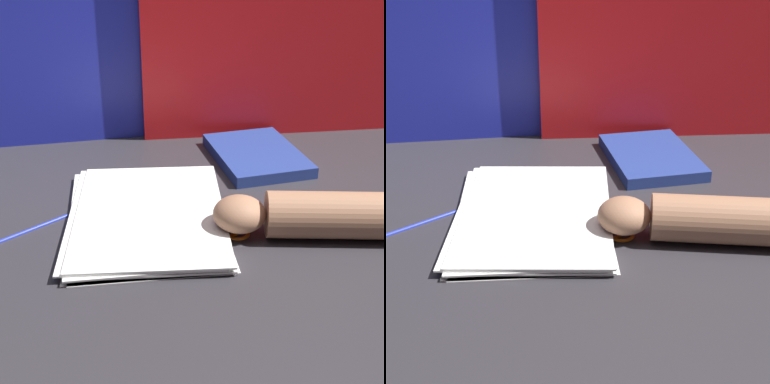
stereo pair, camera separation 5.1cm
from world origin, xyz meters
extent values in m
plane|color=#2D2B30|center=(0.00, 0.00, 0.00)|extent=(6.00, 6.00, 0.00)
cube|color=green|center=(-0.25, 0.40, 0.24)|extent=(0.90, 0.04, 0.47)
cube|color=#2833D1|center=(-0.04, 0.40, 0.22)|extent=(0.83, 0.15, 0.44)
cube|color=red|center=(0.28, 0.40, 0.29)|extent=(0.64, 0.07, 0.59)
cube|color=white|center=(-0.02, 0.00, 0.00)|extent=(0.28, 0.37, 0.00)
cube|color=white|center=(-0.03, 0.00, 0.00)|extent=(0.28, 0.36, 0.00)
cube|color=white|center=(-0.02, 0.00, 0.01)|extent=(0.26, 0.35, 0.00)
cube|color=white|center=(-0.03, 0.00, 0.01)|extent=(0.28, 0.37, 0.00)
cube|color=white|center=(-0.03, 0.00, 0.01)|extent=(0.26, 0.35, 0.00)
cube|color=white|center=(-0.02, 0.00, 0.02)|extent=(0.26, 0.35, 0.00)
cube|color=navy|center=(0.21, 0.24, 0.01)|extent=(0.22, 0.26, 0.02)
sphere|color=silver|center=(0.13, -0.03, 0.00)|extent=(0.01, 0.01, 0.01)
cylinder|color=silver|center=(0.14, 0.02, 0.00)|extent=(0.03, 0.10, 0.01)
torus|color=orange|center=(0.13, -0.05, 0.00)|extent=(0.05, 0.05, 0.01)
cylinder|color=silver|center=(0.17, 0.00, 0.00)|extent=(0.09, 0.07, 0.01)
torus|color=orange|center=(0.11, -0.04, 0.00)|extent=(0.06, 0.06, 0.01)
cylinder|color=#A87556|center=(0.28, -0.07, 0.04)|extent=(0.22, 0.09, 0.08)
ellipsoid|color=#A87556|center=(0.13, -0.05, 0.04)|extent=(0.09, 0.09, 0.06)
cube|color=white|center=(0.03, -0.15, 0.00)|extent=(0.01, 0.02, 0.00)
cube|color=white|center=(0.21, -0.06, 0.00)|extent=(0.02, 0.02, 0.00)
cylinder|color=#2333B2|center=(-0.22, -0.03, 0.00)|extent=(0.12, 0.10, 0.01)
camera|label=1|loc=(0.01, -0.80, 0.48)|focal=50.00mm
camera|label=2|loc=(0.06, -0.80, 0.48)|focal=50.00mm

